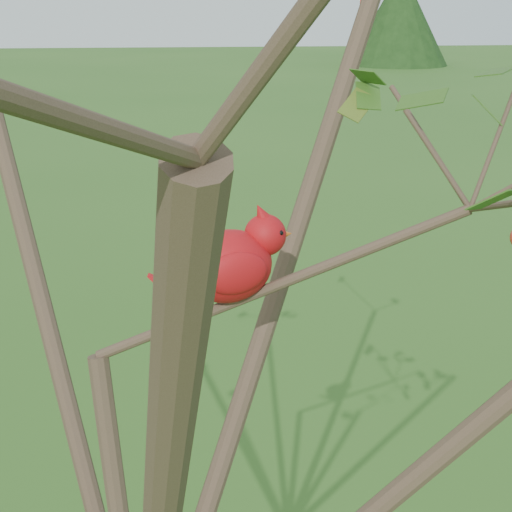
{
  "coord_description": "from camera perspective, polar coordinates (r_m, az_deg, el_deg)",
  "views": [
    {
      "loc": [
        0.09,
        -1.11,
        2.52
      ],
      "look_at": [
        0.21,
        0.1,
        2.12
      ],
      "focal_mm": 55.0,
      "sensor_mm": 36.0,
      "label": 1
    }
  ],
  "objects": [
    {
      "name": "distant_trees",
      "position": [
        26.1,
        -12.3,
        15.93
      ],
      "size": [
        41.1,
        11.27,
        3.48
      ],
      "color": "#403122",
      "rests_on": "ground"
    },
    {
      "name": "cardinal",
      "position": [
        1.26,
        -1.71,
        -0.42
      ],
      "size": [
        0.24,
        0.16,
        0.17
      ],
      "rotation": [
        0.0,
        0.0,
        0.35
      ],
      "color": "red",
      "rests_on": "ground"
    },
    {
      "name": "crabapple_tree",
      "position": [
        1.15,
        -8.78,
        -2.04
      ],
      "size": [
        2.35,
        2.05,
        2.95
      ],
      "color": "#403122",
      "rests_on": "ground"
    }
  ]
}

